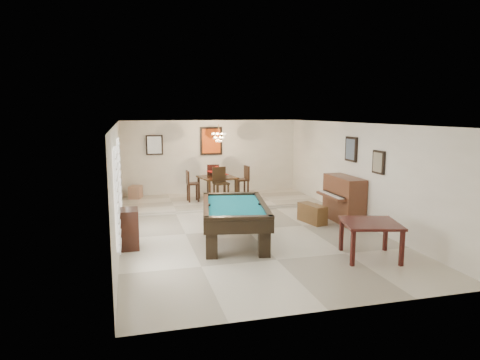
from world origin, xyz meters
name	(u,v)px	position (x,y,z in m)	size (l,w,h in m)	color
ground_plane	(246,230)	(0.00, 0.00, -0.01)	(6.00, 9.00, 0.02)	beige
wall_back	(211,158)	(0.00, 4.50, 1.30)	(6.00, 0.04, 2.60)	silver
wall_front	(332,224)	(0.00, -4.50, 1.30)	(6.00, 0.04, 2.60)	silver
wall_left	(118,183)	(-3.00, 0.00, 1.30)	(0.04, 9.00, 2.60)	silver
wall_right	(357,173)	(3.00, 0.00, 1.30)	(0.04, 9.00, 2.60)	silver
ceiling	(246,124)	(0.00, 0.00, 2.60)	(6.00, 9.00, 0.04)	white
dining_step	(219,201)	(0.00, 3.25, 0.06)	(6.00, 2.50, 0.12)	beige
window_left_front	(117,197)	(-2.97, -2.20, 1.40)	(0.06, 1.00, 1.70)	white
window_left_rear	(119,175)	(-2.97, 0.60, 1.40)	(0.06, 1.00, 1.70)	white
pool_table	(235,224)	(-0.52, -0.92, 0.42)	(1.37, 2.52, 0.84)	black
square_table	(370,240)	(1.82, -2.60, 0.37)	(1.06, 1.06, 0.73)	black
upright_piano	(339,199)	(2.58, 0.15, 0.60)	(0.81, 1.44, 1.20)	brown
piano_bench	(312,214)	(1.86, 0.23, 0.24)	(0.34, 0.87, 0.49)	brown
apothecary_chest	(130,229)	(-2.78, -0.75, 0.42)	(0.38, 0.56, 0.84)	black
dining_table	(217,186)	(-0.06, 3.18, 0.55)	(1.04, 1.04, 0.86)	black
flower_vase	(217,169)	(-0.06, 3.18, 1.09)	(0.13, 0.13, 0.22)	#A91A0E
dining_chair_south	(221,186)	(-0.10, 2.44, 0.68)	(0.42, 0.42, 1.12)	black
dining_chair_north	(213,180)	(-0.07, 3.91, 0.65)	(0.39, 0.39, 1.06)	black
dining_chair_west	(193,186)	(-0.84, 3.16, 0.60)	(0.36, 0.36, 0.96)	black
dining_chair_east	(242,182)	(0.73, 3.16, 0.65)	(0.39, 0.39, 1.06)	black
corner_bench	(136,192)	(-2.57, 4.12, 0.32)	(0.36, 0.45, 0.40)	tan
chandelier	(219,134)	(0.00, 3.20, 2.20)	(0.44, 0.44, 0.60)	#FFE5B2
back_painting	(211,141)	(0.00, 4.46, 1.90)	(0.75, 0.06, 0.95)	#D84C14
back_mirror	(154,145)	(-1.90, 4.46, 1.80)	(0.55, 0.06, 0.65)	white
right_picture_upper	(351,149)	(2.96, 0.30, 1.90)	(0.06, 0.55, 0.65)	slate
right_picture_lower	(379,162)	(2.96, -1.00, 1.70)	(0.06, 0.45, 0.55)	gray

